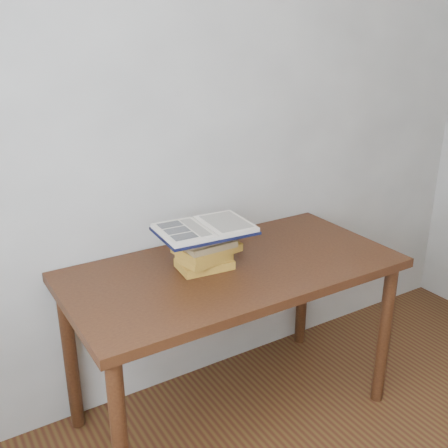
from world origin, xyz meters
TOP-DOWN VIEW (x-y plane):
  - desk at (-0.07, 1.38)m, footprint 1.44×0.72m
  - book_stack at (-0.18, 1.43)m, footprint 0.27×0.21m
  - open_book at (-0.18, 1.44)m, footprint 0.41×0.30m

SIDE VIEW (x-z plane):
  - desk at x=-0.07m, z-range 0.29..1.06m
  - book_stack at x=-0.18m, z-range 0.77..0.93m
  - open_book at x=-0.18m, z-range 0.93..0.96m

